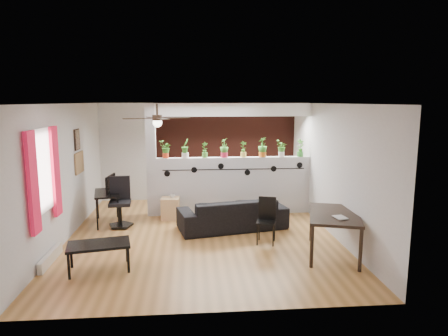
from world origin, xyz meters
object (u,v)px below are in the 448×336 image
potted_plant_4 (243,148)px  potted_plant_5 (263,147)px  potted_plant_6 (282,148)px  sofa (232,214)px  ceiling_fan (157,120)px  cube_shelf (170,208)px  coffee_table (99,246)px  potted_plant_0 (165,149)px  potted_plant_2 (205,149)px  potted_plant_3 (224,147)px  office_chair (120,205)px  potted_plant_1 (185,148)px  folding_chair (267,216)px  cup (172,196)px  potted_plant_7 (300,147)px  computer_desk (107,195)px  dining_table (334,218)px

potted_plant_4 → potted_plant_5: size_ratio=0.82×
potted_plant_6 → sofa: size_ratio=0.19×
ceiling_fan → cube_shelf: ceiling_fan is taller
cube_shelf → coffee_table: bearing=-107.1°
potted_plant_0 → potted_plant_2: bearing=0.0°
potted_plant_2 → potted_plant_3: (0.45, 0.00, 0.04)m
potted_plant_4 → office_chair: bearing=-163.6°
potted_plant_1 → potted_plant_3: size_ratio=0.99×
folding_chair → coffee_table: (-2.87, -1.06, -0.11)m
potted_plant_1 → cup: (-0.30, -0.34, -1.05)m
cup → potted_plant_7: bearing=6.4°
potted_plant_2 → computer_desk: size_ratio=0.36×
potted_plant_1 → folding_chair: 2.75m
potted_plant_5 → potted_plant_6: potted_plant_5 is taller
potted_plant_2 → potted_plant_3: size_ratio=0.83×
potted_plant_2 → cube_shelf: bearing=-157.0°
potted_plant_3 → potted_plant_0: bearing=180.0°
cup → folding_chair: size_ratio=0.13×
sofa → computer_desk: size_ratio=2.02×
potted_plant_3 → potted_plant_6: bearing=0.0°
potted_plant_2 → potted_plant_7: bearing=0.0°
potted_plant_3 → coffee_table: (-2.24, -3.06, -1.19)m
ceiling_fan → potted_plant_6: 3.35m
sofa → dining_table: size_ratio=1.37×
ceiling_fan → cup: (0.17, 1.46, -1.78)m
potted_plant_7 → folding_chair: bearing=-120.2°
dining_table → potted_plant_6: bearing=96.7°
potted_plant_3 → dining_table: potted_plant_3 is taller
ceiling_fan → potted_plant_7: (3.18, 1.80, -0.74)m
sofa → computer_desk: computer_desk is taller
potted_plant_5 → folding_chair: (-0.26, -2.01, -1.09)m
cup → office_chair: (-1.08, -0.46, -0.07)m
ceiling_fan → potted_plant_0: 1.95m
cup → coffee_table: (-1.03, -2.72, -0.14)m
dining_table → coffee_table: size_ratio=1.49×
potted_plant_0 → potted_plant_2: size_ratio=1.09×
computer_desk → potted_plant_0: bearing=24.5°
dining_table → coffee_table: bearing=-175.2°
potted_plant_3 → potted_plant_5: bearing=0.0°
sofa → cube_shelf: size_ratio=4.30×
folding_chair → dining_table: bearing=-35.2°
computer_desk → potted_plant_6: bearing=8.2°
potted_plant_7 → cube_shelf: potted_plant_7 is taller
sofa → office_chair: (-2.36, 0.34, 0.15)m
cup → potted_plant_4: bearing=11.6°
potted_plant_3 → potted_plant_1: bearing=180.0°
cube_shelf → dining_table: size_ratio=0.32×
potted_plant_0 → potted_plant_7: 3.16m
potted_plant_0 → office_chair: potted_plant_0 is taller
cup → folding_chair: folding_chair is taller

